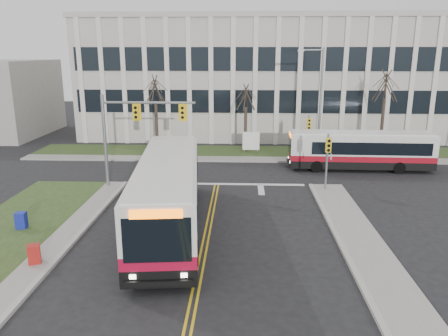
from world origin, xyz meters
The scene contains 18 objects.
ground centered at (0.00, 0.00, 0.00)m, with size 120.00×120.00×0.00m, color black.
sidewalk_west centered at (-7.00, -5.00, 0.07)m, with size 1.20×26.00×0.14m, color #9E9B93.
sidewalk_east centered at (7.50, -5.00, 0.07)m, with size 2.00×26.00×0.14m, color #9E9B93.
sidewalk_cross centered at (5.00, 15.20, 0.07)m, with size 44.00×1.60×0.14m, color #9E9B93.
building_lawn centered at (5.00, 18.00, 0.06)m, with size 44.00×5.00×0.12m, color #2E441D.
office_building centered at (5.00, 30.00, 6.00)m, with size 40.00×16.00×12.00m, color beige.
mast_arm_signal centered at (-5.62, 7.16, 4.26)m, with size 6.11×0.38×6.20m.
signal_pole_near centered at (7.20, 6.90, 2.50)m, with size 0.34×0.39×3.80m.
signal_pole_far centered at (7.20, 15.40, 2.50)m, with size 0.34×0.39×3.80m.
streetlight centered at (8.03, 16.20, 5.19)m, with size 2.15×0.25×9.20m.
directory_sign centered at (2.50, 17.50, 1.17)m, with size 1.50×0.12×2.00m.
tree_left centered at (-6.00, 18.00, 5.51)m, with size 1.80×1.80×7.70m.
tree_mid centered at (2.00, 18.20, 4.88)m, with size 1.80×1.80×6.82m.
tree_right centered at (14.00, 18.00, 5.91)m, with size 1.80×1.80×8.25m.
bus_main centered at (-1.99, 0.37, 1.77)m, with size 2.88×13.28×3.54m, color silver, non-canonical shape.
bus_cross centered at (10.81, 12.57, 1.44)m, with size 2.33×10.77×2.87m, color silver, non-canonical shape.
newspaper_box_blue centered at (-9.50, -0.28, 0.47)m, with size 0.50×0.45×0.95m, color navy.
newspaper_box_red centered at (-7.05, -4.04, 0.47)m, with size 0.50×0.45×0.95m, color #A31915.
Camera 1 is at (1.71, -20.60, 8.80)m, focal length 35.00 mm.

